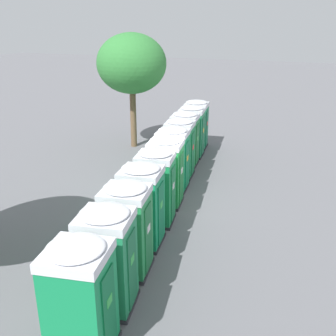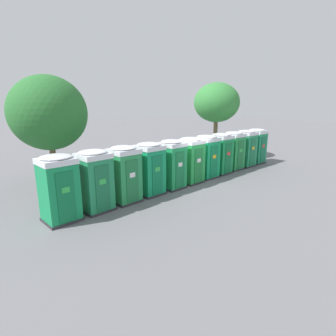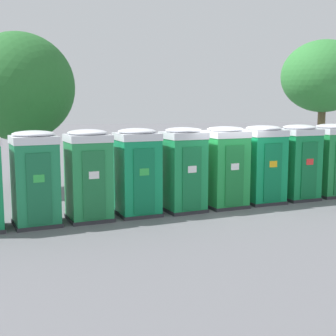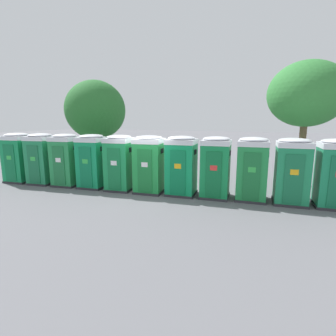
{
  "view_description": "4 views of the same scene",
  "coord_description": "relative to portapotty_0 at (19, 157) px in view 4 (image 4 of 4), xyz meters",
  "views": [
    {
      "loc": [
        -12.24,
        -5.26,
        6.34
      ],
      "look_at": [
        0.61,
        0.04,
        1.18
      ],
      "focal_mm": 42.0,
      "sensor_mm": 36.0,
      "label": 1
    },
    {
      "loc": [
        -8.86,
        -11.14,
        4.3
      ],
      "look_at": [
        -1.64,
        -0.34,
        1.1
      ],
      "focal_mm": 28.0,
      "sensor_mm": 36.0,
      "label": 2
    },
    {
      "loc": [
        -5.12,
        -13.79,
        3.25
      ],
      "look_at": [
        -1.88,
        -0.38,
        1.33
      ],
      "focal_mm": 50.0,
      "sensor_mm": 36.0,
      "label": 3
    },
    {
      "loc": [
        5.74,
        -9.99,
        3.23
      ],
      "look_at": [
        0.84,
        0.08,
        1.14
      ],
      "focal_mm": 28.0,
      "sensor_mm": 36.0,
      "label": 4
    }
  ],
  "objects": [
    {
      "name": "portapotty_6",
      "position": [
        8.54,
        1.48,
        -0.0
      ],
      "size": [
        1.39,
        1.36,
        2.54
      ],
      "color": "#2D2D33",
      "rests_on": "ground"
    },
    {
      "name": "portapotty_3",
      "position": [
        4.27,
        0.76,
        0.0
      ],
      "size": [
        1.36,
        1.37,
        2.54
      ],
      "color": "#2D2D33",
      "rests_on": "ground"
    },
    {
      "name": "portapotty_4",
      "position": [
        5.7,
        0.95,
        0.0
      ],
      "size": [
        1.36,
        1.4,
        2.54
      ],
      "color": "#2D2D33",
      "rests_on": "ground"
    },
    {
      "name": "portapotty_2",
      "position": [
        2.85,
        0.5,
        0.0
      ],
      "size": [
        1.37,
        1.39,
        2.54
      ],
      "color": "#2D2D33",
      "rests_on": "ground"
    },
    {
      "name": "portapotty_1",
      "position": [
        1.42,
        0.24,
        0.0
      ],
      "size": [
        1.4,
        1.41,
        2.54
      ],
      "color": "#2D2D33",
      "rests_on": "ground"
    },
    {
      "name": "street_tree_1",
      "position": [
        0.79,
        5.13,
        2.53
      ],
      "size": [
        3.92,
        3.92,
        5.74
      ],
      "color": "brown",
      "rests_on": "ground"
    },
    {
      "name": "portapotty_0",
      "position": [
        0.0,
        0.0,
        0.0
      ],
      "size": [
        1.43,
        1.41,
        2.54
      ],
      "color": "#2D2D33",
      "rests_on": "ground"
    },
    {
      "name": "portapotty_7",
      "position": [
        9.96,
        1.73,
        0.0
      ],
      "size": [
        1.33,
        1.35,
        2.54
      ],
      "color": "#2D2D33",
      "rests_on": "ground"
    },
    {
      "name": "portapotty_5",
      "position": [
        7.12,
        1.19,
        -0.0
      ],
      "size": [
        1.41,
        1.39,
        2.54
      ],
      "color": "#2D2D33",
      "rests_on": "ground"
    },
    {
      "name": "ground_plane",
      "position": [
        7.1,
        1.3,
        -1.28
      ],
      "size": [
        120.0,
        120.0,
        0.0
      ],
      "primitive_type": "plane",
      "color": "slate"
    },
    {
      "name": "portapotty_8",
      "position": [
        11.38,
        2.0,
        0.0
      ],
      "size": [
        1.34,
        1.34,
        2.54
      ],
      "color": "#2D2D33",
      "rests_on": "ground"
    },
    {
      "name": "street_tree_0",
      "position": [
        13.15,
        5.58,
        3.08
      ],
      "size": [
        3.55,
        3.55,
        5.91
      ],
      "color": "brown",
      "rests_on": "ground"
    },
    {
      "name": "portapotty_9",
      "position": [
        12.82,
        2.18,
        -0.0
      ],
      "size": [
        1.4,
        1.37,
        2.54
      ],
      "color": "#2D2D33",
      "rests_on": "ground"
    },
    {
      "name": "portapotty_10",
      "position": [
        14.24,
        2.41,
        0.0
      ],
      "size": [
        1.38,
        1.36,
        2.54
      ],
      "color": "#2D2D33",
      "rests_on": "ground"
    }
  ]
}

